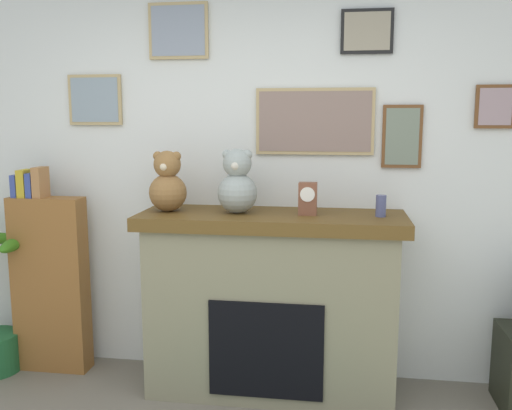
% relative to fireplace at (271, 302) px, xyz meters
% --- Properties ---
extents(back_wall, '(5.20, 0.15, 2.60)m').
position_rel_fireplace_xyz_m(back_wall, '(-0.18, 0.33, 0.73)').
color(back_wall, silver).
rests_on(back_wall, ground_plane).
extents(fireplace, '(1.62, 0.60, 1.14)m').
position_rel_fireplace_xyz_m(fireplace, '(0.00, 0.00, 0.00)').
color(fireplace, gray).
rests_on(fireplace, ground_plane).
extents(bookshelf, '(0.50, 0.16, 1.39)m').
position_rel_fireplace_xyz_m(bookshelf, '(-1.52, 0.07, 0.05)').
color(bookshelf, brown).
rests_on(bookshelf, ground_plane).
extents(candle_jar, '(0.06, 0.06, 0.13)m').
position_rel_fireplace_xyz_m(candle_jar, '(0.65, -0.02, 0.63)').
color(candle_jar, '#4C517A').
rests_on(candle_jar, fireplace).
extents(mantel_clock, '(0.11, 0.08, 0.20)m').
position_rel_fireplace_xyz_m(mantel_clock, '(0.22, -0.02, 0.66)').
color(mantel_clock, brown).
rests_on(mantel_clock, fireplace).
extents(teddy_bear_cream, '(0.23, 0.23, 0.38)m').
position_rel_fireplace_xyz_m(teddy_bear_cream, '(-0.65, -0.02, 0.73)').
color(teddy_bear_cream, olive).
rests_on(teddy_bear_cream, fireplace).
extents(teddy_bear_grey, '(0.24, 0.24, 0.39)m').
position_rel_fireplace_xyz_m(teddy_bear_grey, '(-0.21, -0.02, 0.74)').
color(teddy_bear_grey, '#929A94').
rests_on(teddy_bear_grey, fireplace).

